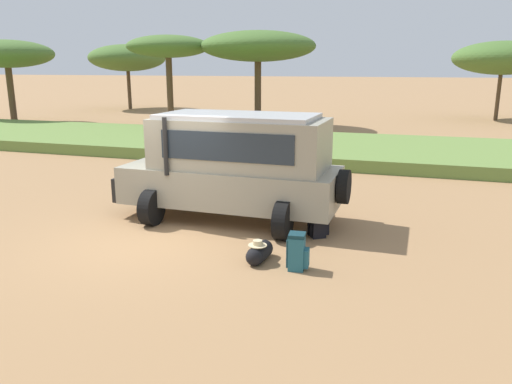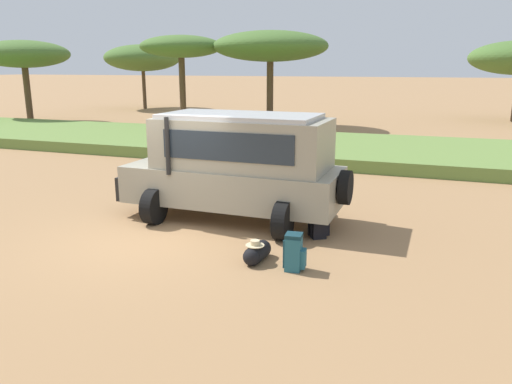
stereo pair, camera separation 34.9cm
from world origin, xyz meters
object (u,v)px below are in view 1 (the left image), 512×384
(backpack_beside_front_wheel, at_px, (318,223))
(duffel_bag_low_black_case, at_px, (260,252))
(acacia_tree_right_mid, at_px, (258,47))
(safari_vehicle, at_px, (235,165))
(acacia_tree_centre_back, at_px, (168,47))
(acacia_tree_far_left, at_px, (7,54))
(backpack_cluster_center, at_px, (297,252))
(acacia_tree_far_right, at_px, (503,58))
(acacia_tree_left_mid, at_px, (127,58))

(backpack_beside_front_wheel, xyz_separation_m, duffel_bag_low_black_case, (-0.75, -1.66, -0.13))
(backpack_beside_front_wheel, relative_size, acacia_tree_right_mid, 0.10)
(safari_vehicle, bearing_deg, acacia_tree_centre_back, 121.50)
(backpack_beside_front_wheel, distance_m, acacia_tree_far_left, 27.01)
(duffel_bag_low_black_case, relative_size, acacia_tree_centre_back, 0.15)
(backpack_beside_front_wheel, relative_size, duffel_bag_low_black_case, 0.77)
(backpack_cluster_center, xyz_separation_m, duffel_bag_low_black_case, (-0.74, 0.17, -0.15))
(backpack_cluster_center, height_order, acacia_tree_far_right, acacia_tree_far_right)
(acacia_tree_far_left, bearing_deg, safari_vehicle, -36.28)
(safari_vehicle, bearing_deg, acacia_tree_far_left, 143.72)
(acacia_tree_far_left, xyz_separation_m, acacia_tree_centre_back, (10.00, 1.57, 0.35))
(backpack_beside_front_wheel, bearing_deg, acacia_tree_far_right, 75.54)
(backpack_beside_front_wheel, bearing_deg, acacia_tree_right_mid, 111.23)
(backpack_beside_front_wheel, height_order, duffel_bag_low_black_case, backpack_beside_front_wheel)
(backpack_beside_front_wheel, xyz_separation_m, acacia_tree_far_left, (-21.97, 15.24, 3.84))
(acacia_tree_left_mid, xyz_separation_m, acacia_tree_right_mid, (13.87, -8.88, 0.43))
(acacia_tree_far_left, bearing_deg, acacia_tree_far_right, 20.89)
(duffel_bag_low_black_case, xyz_separation_m, acacia_tree_centre_back, (-11.22, 18.47, 4.32))
(backpack_cluster_center, distance_m, acacia_tree_far_left, 28.07)
(duffel_bag_low_black_case, distance_m, acacia_tree_left_mid, 34.97)
(backpack_beside_front_wheel, height_order, acacia_tree_centre_back, acacia_tree_centre_back)
(acacia_tree_left_mid, height_order, acacia_tree_right_mid, acacia_tree_right_mid)
(backpack_beside_front_wheel, bearing_deg, acacia_tree_centre_back, 125.46)
(backpack_beside_front_wheel, relative_size, acacia_tree_far_left, 0.11)
(backpack_beside_front_wheel, xyz_separation_m, acacia_tree_right_mid, (-6.93, 17.84, 4.21))
(backpack_beside_front_wheel, relative_size, acacia_tree_far_right, 0.10)
(backpack_cluster_center, distance_m, acacia_tree_far_right, 29.05)
(backpack_cluster_center, distance_m, acacia_tree_left_mid, 35.51)
(acacia_tree_far_left, xyz_separation_m, acacia_tree_right_mid, (15.04, 2.60, 0.37))
(acacia_tree_centre_back, bearing_deg, acacia_tree_left_mid, 131.68)
(backpack_cluster_center, bearing_deg, acacia_tree_right_mid, 109.39)
(acacia_tree_far_left, relative_size, acacia_tree_far_right, 0.90)
(acacia_tree_far_left, xyz_separation_m, acacia_tree_left_mid, (1.17, 11.49, -0.06))
(acacia_tree_left_mid, relative_size, acacia_tree_centre_back, 1.21)
(backpack_beside_front_wheel, distance_m, acacia_tree_far_right, 27.30)
(backpack_cluster_center, distance_m, acacia_tree_centre_back, 22.53)
(acacia_tree_far_left, bearing_deg, backpack_cluster_center, -37.84)
(backpack_cluster_center, relative_size, acacia_tree_right_mid, 0.10)
(acacia_tree_left_mid, bearing_deg, acacia_tree_centre_back, -48.32)
(acacia_tree_centre_back, height_order, acacia_tree_right_mid, acacia_tree_right_mid)
(safari_vehicle, bearing_deg, acacia_tree_left_mid, 125.68)
(acacia_tree_left_mid, height_order, acacia_tree_far_right, acacia_tree_left_mid)
(safari_vehicle, distance_m, backpack_cluster_center, 3.32)
(acacia_tree_left_mid, bearing_deg, duffel_bag_low_black_case, -54.76)
(acacia_tree_right_mid, bearing_deg, acacia_tree_far_right, 31.41)
(acacia_tree_far_right, bearing_deg, backpack_beside_front_wheel, -104.46)
(acacia_tree_far_left, bearing_deg, backpack_beside_front_wheel, -34.74)
(safari_vehicle, height_order, backpack_beside_front_wheel, safari_vehicle)
(duffel_bag_low_black_case, height_order, acacia_tree_left_mid, acacia_tree_left_mid)
(backpack_cluster_center, height_order, acacia_tree_far_left, acacia_tree_far_left)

